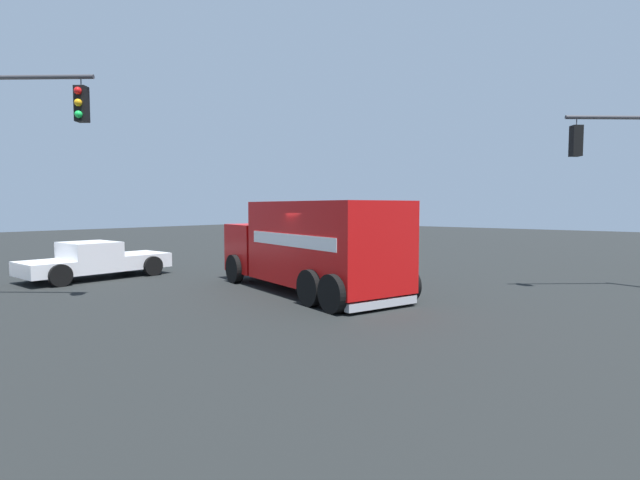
{
  "coord_description": "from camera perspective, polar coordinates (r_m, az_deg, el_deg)",
  "views": [
    {
      "loc": [
        -8.44,
        11.3,
        2.68
      ],
      "look_at": [
        1.28,
        -0.62,
        1.63
      ],
      "focal_mm": 27.29,
      "sensor_mm": 36.0,
      "label": 1
    }
  ],
  "objects": [
    {
      "name": "pickup_white",
      "position": [
        20.05,
        -24.87,
        -2.04
      ],
      "size": [
        2.3,
        5.22,
        1.38
      ],
      "color": "white",
      "rests_on": "ground"
    },
    {
      "name": "ground_plane",
      "position": [
        14.35,
        2.41,
        -6.85
      ],
      "size": [
        100.0,
        100.0,
        0.0
      ],
      "primitive_type": "plane",
      "color": "black"
    },
    {
      "name": "delivery_truck",
      "position": [
        15.22,
        -1.0,
        -0.62
      ],
      "size": [
        7.89,
        4.65,
        2.84
      ],
      "color": "red",
      "rests_on": "ground"
    }
  ]
}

